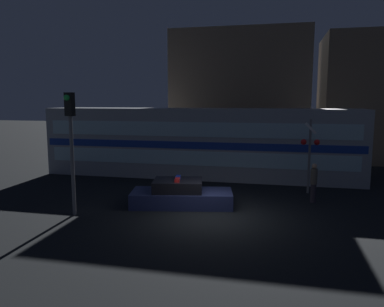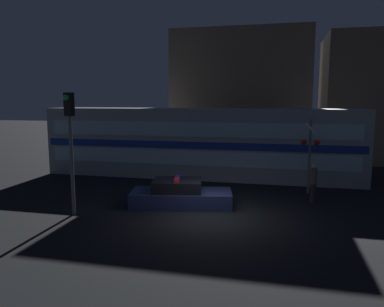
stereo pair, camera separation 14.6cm
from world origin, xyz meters
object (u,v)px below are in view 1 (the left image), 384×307
object	(u,v)px
train	(199,143)
crossing_signal_near	(310,149)
police_car	(181,195)
traffic_light_corner	(71,132)
pedestrian	(314,183)

from	to	relation	value
train	crossing_signal_near	bearing A→B (deg)	-26.43
train	police_car	world-z (taller)	train
police_car	traffic_light_corner	size ratio (longest dim) A/B	0.95
train	crossing_signal_near	xyz separation A→B (m)	(6.09, -3.03, 0.15)
police_car	pedestrian	distance (m)	5.95
police_car	crossing_signal_near	bearing A→B (deg)	21.19
train	police_car	bearing A→B (deg)	-85.21
police_car	pedestrian	size ratio (longest dim) A/B	2.60
train	police_car	xyz separation A→B (m)	(0.55, -6.52, -1.57)
police_car	crossing_signal_near	size ratio (longest dim) A/B	1.26
crossing_signal_near	traffic_light_corner	size ratio (longest dim) A/B	0.75
police_car	crossing_signal_near	distance (m)	6.78
train	traffic_light_corner	distance (m)	9.41
train	crossing_signal_near	world-z (taller)	train
train	traffic_light_corner	world-z (taller)	traffic_light_corner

